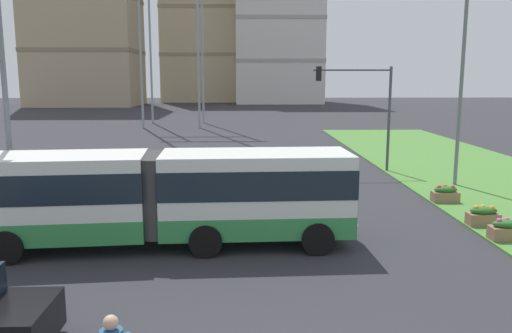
{
  "coord_description": "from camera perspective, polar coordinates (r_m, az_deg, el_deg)",
  "views": [
    {
      "loc": [
        -0.51,
        -6.99,
        5.36
      ],
      "look_at": [
        -0.04,
        11.25,
        2.2
      ],
      "focal_mm": 36.32,
      "sensor_mm": 36.0,
      "label": 1
    }
  ],
  "objects": [
    {
      "name": "car_silver_hatch",
      "position": [
        27.31,
        -13.15,
        -0.15
      ],
      "size": [
        4.58,
        2.44,
        1.58
      ],
      "color": "#B7BABF",
      "rests_on": "ground"
    },
    {
      "name": "flower_planter_5",
      "position": [
        23.6,
        20.12,
        -2.85
      ],
      "size": [
        1.1,
        0.56,
        0.74
      ],
      "color": "#937051",
      "rests_on": "grass_median"
    },
    {
      "name": "flower_planter_3",
      "position": [
        18.98,
        25.92,
        -6.26
      ],
      "size": [
        1.1,
        0.56,
        0.74
      ],
      "color": "#937051",
      "rests_on": "grass_median"
    },
    {
      "name": "apartment_tower_centre",
      "position": [
        113.33,
        2.45,
        17.56
      ],
      "size": [
        17.74,
        19.14,
        41.2
      ],
      "color": "silver",
      "rests_on": "ground"
    },
    {
      "name": "flower_planter_4",
      "position": [
        20.45,
        23.74,
        -4.99
      ],
      "size": [
        1.1,
        0.56,
        0.74
      ],
      "color": "#937051",
      "rests_on": "grass_median"
    },
    {
      "name": "traffic_light_far_right",
      "position": [
        29.8,
        11.8,
        7.25
      ],
      "size": [
        4.42,
        0.28,
        5.94
      ],
      "color": "#474C51",
      "rests_on": "ground"
    },
    {
      "name": "articulated_bus",
      "position": [
        16.66,
        -9.81,
        -3.17
      ],
      "size": [
        11.98,
        3.42,
        3.0
      ],
      "color": "silver",
      "rests_on": "ground"
    },
    {
      "name": "streetlight_median",
      "position": [
        27.13,
        21.74,
        9.36
      ],
      "size": [
        0.7,
        0.28,
        10.03
      ],
      "color": "slate",
      "rests_on": "ground"
    },
    {
      "name": "streetlight_left",
      "position": [
        19.49,
        -25.9,
        7.16
      ],
      "size": [
        0.7,
        0.28,
        8.69
      ],
      "color": "slate",
      "rests_on": "ground"
    }
  ]
}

